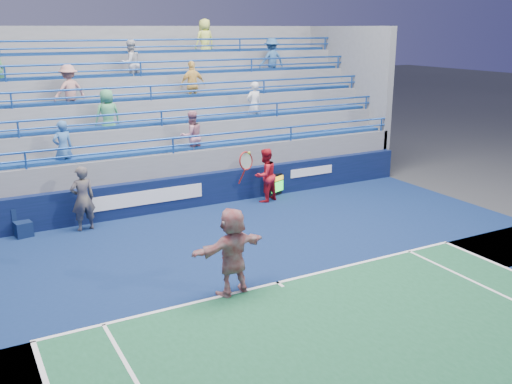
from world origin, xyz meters
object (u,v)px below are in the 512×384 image
tennis_player (233,251)px  line_judge (83,199)px  serve_speed_board (279,184)px  ball_girl (265,175)px  judge_chair (23,228)px

tennis_player → line_judge: 6.17m
serve_speed_board → ball_girl: ball_girl is taller
serve_speed_board → judge_chair: bearing=-179.0°
ball_girl → tennis_player: bearing=36.4°
serve_speed_board → line_judge: (-6.97, -0.47, 0.58)m
judge_chair → tennis_player: 7.21m
serve_speed_board → line_judge: 7.01m
serve_speed_board → line_judge: line_judge is taller
line_judge → ball_girl: (6.13, -0.01, -0.05)m
serve_speed_board → judge_chair: 8.65m
line_judge → ball_girl: bearing=172.5°
tennis_player → line_judge: tennis_player is taller
judge_chair → line_judge: (1.68, -0.31, 0.72)m
line_judge → ball_girl: line_judge is taller
serve_speed_board → tennis_player: tennis_player is taller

